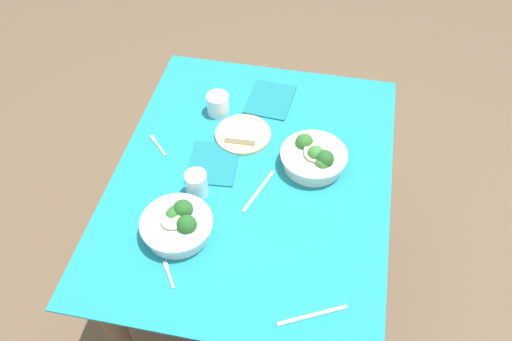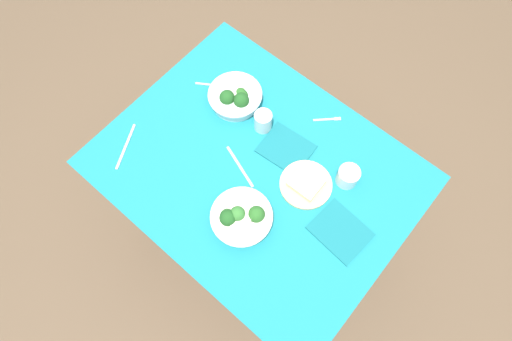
{
  "view_description": "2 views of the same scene",
  "coord_description": "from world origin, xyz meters",
  "views": [
    {
      "loc": [
        -1.14,
        -0.24,
        2.12
      ],
      "look_at": [
        0.02,
        -0.01,
        0.79
      ],
      "focal_mm": 37.68,
      "sensor_mm": 36.0,
      "label": 1
    },
    {
      "loc": [
        0.42,
        -0.5,
        2.3
      ],
      "look_at": [
        0.0,
        -0.01,
        0.79
      ],
      "focal_mm": 30.23,
      "sensor_mm": 36.0,
      "label": 2
    }
  ],
  "objects": [
    {
      "name": "broccoli_bowl_near",
      "position": [
        0.09,
        -0.19,
        0.82
      ],
      "size": [
        0.22,
        0.22,
        0.1
      ],
      "color": "silver",
      "rests_on": "dining_table"
    },
    {
      "name": "napkin_folded_upper",
      "position": [
        0.39,
        0.01,
        0.78
      ],
      "size": [
        0.21,
        0.18,
        0.01
      ],
      "primitive_type": "cube",
      "rotation": [
        0.0,
        0.0,
        -0.08
      ],
      "color": "#156870",
      "rests_on": "dining_table"
    },
    {
      "name": "water_glass_side",
      "position": [
        0.29,
        0.19,
        0.81
      ],
      "size": [
        0.08,
        0.08,
        0.08
      ],
      "primitive_type": "cylinder",
      "color": "silver",
      "rests_on": "dining_table"
    },
    {
      "name": "water_glass_center",
      "position": [
        -0.1,
        0.16,
        0.82
      ],
      "size": [
        0.07,
        0.07,
        0.09
      ],
      "primitive_type": "cylinder",
      "color": "silver",
      "rests_on": "dining_table"
    },
    {
      "name": "dining_table",
      "position": [
        0.0,
        0.0,
        0.64
      ],
      "size": [
        1.17,
        0.91,
        0.78
      ],
      "color": "#197A84",
      "rests_on": "ground_plane"
    },
    {
      "name": "ground_plane",
      "position": [
        0.0,
        0.0,
        0.0
      ],
      "size": [
        6.0,
        6.0,
        0.0
      ],
      "primitive_type": "plane",
      "color": "brown"
    },
    {
      "name": "table_knife_left",
      "position": [
        -0.46,
        -0.26,
        0.78
      ],
      "size": [
        0.1,
        0.18,
        0.0
      ],
      "primitive_type": "cube",
      "rotation": [
        0.0,
        0.0,
        2.03
      ],
      "color": "#B7B7BC",
      "rests_on": "dining_table"
    },
    {
      "name": "fork_by_near_bowl",
      "position": [
        0.08,
        0.35,
        0.78
      ],
      "size": [
        0.09,
        0.09,
        0.0
      ],
      "rotation": [
        0.0,
        0.0,
        0.77
      ],
      "color": "#B7B7BC",
      "rests_on": "dining_table"
    },
    {
      "name": "napkin_folded_lower",
      "position": [
        0.03,
        0.14,
        0.78
      ],
      "size": [
        0.21,
        0.18,
        0.01
      ],
      "primitive_type": "cube",
      "rotation": [
        0.0,
        0.0,
        0.09
      ],
      "color": "#156870",
      "rests_on": "dining_table"
    },
    {
      "name": "table_knife_right",
      "position": [
        -0.06,
        -0.03,
        0.78
      ],
      "size": [
        0.19,
        0.07,
        0.0
      ],
      "primitive_type": "cube",
      "rotation": [
        0.0,
        0.0,
        2.81
      ],
      "color": "#B7B7BC",
      "rests_on": "dining_table"
    },
    {
      "name": "bread_side_plate",
      "position": [
        0.18,
        0.07,
        0.79
      ],
      "size": [
        0.2,
        0.2,
        0.04
      ],
      "color": "#D6B27A",
      "rests_on": "dining_table"
    },
    {
      "name": "broccoli_bowl_far",
      "position": [
        -0.26,
        0.17,
        0.81
      ],
      "size": [
        0.22,
        0.22,
        0.09
      ],
      "color": "white",
      "rests_on": "dining_table"
    },
    {
      "name": "fork_by_far_bowl",
      "position": [
        -0.41,
        0.16,
        0.78
      ],
      "size": [
        0.08,
        0.06,
        0.0
      ],
      "rotation": [
        0.0,
        0.0,
        0.58
      ],
      "color": "#B7B7BC",
      "rests_on": "dining_table"
    }
  ]
}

